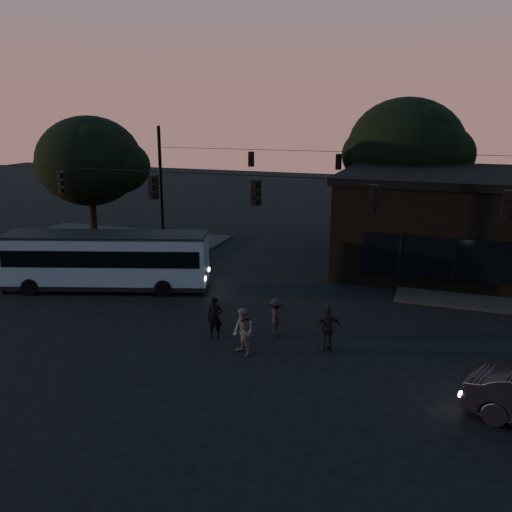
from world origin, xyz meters
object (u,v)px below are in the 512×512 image
(bus, at_px, (106,258))
(pedestrian_b, at_px, (243,332))
(building, at_px, (486,223))
(pedestrian_d, at_px, (277,317))
(pedestrian_c, at_px, (328,328))
(pedestrian_a, at_px, (215,318))

(bus, relative_size, pedestrian_b, 5.79)
(pedestrian_b, bearing_deg, bus, -173.24)
(bus, bearing_deg, building, 10.93)
(bus, relative_size, pedestrian_d, 6.67)
(pedestrian_d, bearing_deg, pedestrian_c, -154.37)
(pedestrian_c, bearing_deg, bus, -46.88)
(pedestrian_a, relative_size, pedestrian_d, 1.09)
(bus, bearing_deg, pedestrian_a, -45.56)
(bus, bearing_deg, pedestrian_b, -46.90)
(pedestrian_c, distance_m, pedestrian_d, 2.33)
(pedestrian_b, bearing_deg, pedestrian_d, 110.48)
(building, xyz_separation_m, pedestrian_a, (-10.12, -13.61, -1.88))
(pedestrian_c, bearing_deg, pedestrian_d, -48.86)
(bus, xyz_separation_m, pedestrian_a, (7.50, -3.95, -0.74))
(pedestrian_a, height_order, pedestrian_b, pedestrian_b)
(building, xyz_separation_m, bus, (-17.62, -9.66, -1.13))
(building, height_order, bus, building)
(pedestrian_a, distance_m, pedestrian_d, 2.44)
(building, relative_size, pedestrian_d, 10.07)
(building, relative_size, pedestrian_b, 8.74)
(building, distance_m, pedestrian_d, 14.98)
(bus, distance_m, pedestrian_d, 10.16)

